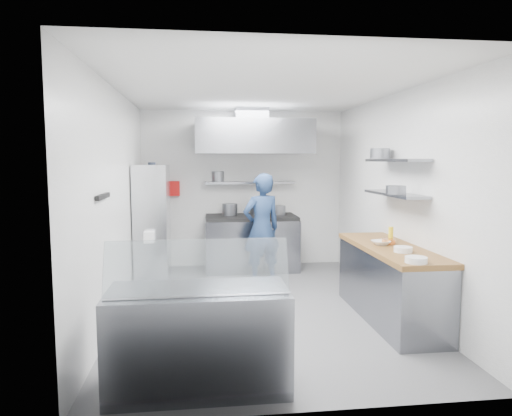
{
  "coord_description": "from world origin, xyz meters",
  "views": [
    {
      "loc": [
        -0.77,
        -5.74,
        1.93
      ],
      "look_at": [
        0.0,
        0.6,
        1.25
      ],
      "focal_mm": 32.0,
      "sensor_mm": 36.0,
      "label": 1
    }
  ],
  "objects": [
    {
      "name": "stock_pot_left",
      "position": [
        -0.27,
        2.22,
        1.06
      ],
      "size": [
        0.27,
        0.27,
        0.2
      ],
      "primitive_type": "cylinder",
      "color": "slate",
      "rests_on": "cooktop"
    },
    {
      "name": "gas_range",
      "position": [
        0.1,
        2.1,
        0.45
      ],
      "size": [
        1.6,
        0.8,
        0.9
      ],
      "primitive_type": "cube",
      "color": "gray",
      "rests_on": "floor"
    },
    {
      "name": "plate_stack_a",
      "position": [
        1.36,
        -1.49,
        0.93
      ],
      "size": [
        0.22,
        0.22,
        0.06
      ],
      "primitive_type": "cylinder",
      "color": "white",
      "rests_on": "prep_counter_top"
    },
    {
      "name": "extractor_hood",
      "position": [
        0.1,
        1.93,
        2.3
      ],
      "size": [
        1.9,
        1.15,
        0.55
      ],
      "primitive_type": "cube",
      "color": "gray",
      "rests_on": "wall_back"
    },
    {
      "name": "copper_pan",
      "position": [
        1.51,
        -0.46,
        0.93
      ],
      "size": [
        0.16,
        0.16,
        0.06
      ],
      "primitive_type": "cylinder",
      "color": "#D47B3C",
      "rests_on": "prep_counter_top"
    },
    {
      "name": "wall_shelf_lower",
      "position": [
        1.64,
        -0.3,
        1.5
      ],
      "size": [
        0.3,
        1.3,
        0.04
      ],
      "primitive_type": "cube",
      "color": "gray",
      "rests_on": "wall_right"
    },
    {
      "name": "hood_duct",
      "position": [
        0.1,
        2.15,
        2.68
      ],
      "size": [
        0.55,
        0.55,
        0.24
      ],
      "primitive_type": "cube",
      "color": "slate",
      "rests_on": "extractor_hood"
    },
    {
      "name": "shelf_pot_c",
      "position": [
        1.53,
        -0.57,
        1.57
      ],
      "size": [
        0.24,
        0.24,
        0.1
      ],
      "primitive_type": "cylinder",
      "color": "slate",
      "rests_on": "wall_shelf_lower"
    },
    {
      "name": "display_glass",
      "position": [
        -0.8,
        -2.12,
        1.07
      ],
      "size": [
        1.47,
        0.19,
        0.42
      ],
      "primitive_type": "cube",
      "rotation": [
        -0.38,
        0.0,
        0.0
      ],
      "color": "silver",
      "rests_on": "display_case"
    },
    {
      "name": "shelf_pot_d",
      "position": [
        1.63,
        0.18,
        2.01
      ],
      "size": [
        0.26,
        0.26,
        0.14
      ],
      "primitive_type": "cylinder",
      "color": "slate",
      "rests_on": "wall_shelf_upper"
    },
    {
      "name": "rack_bin_a",
      "position": [
        -1.53,
        1.01,
        0.8
      ],
      "size": [
        0.14,
        0.18,
        0.16
      ],
      "primitive_type": "cube",
      "color": "white",
      "rests_on": "wire_rack"
    },
    {
      "name": "prep_counter_top",
      "position": [
        1.48,
        -0.6,
        0.87
      ],
      "size": [
        0.65,
        2.04,
        0.06
      ],
      "primitive_type": "cube",
      "color": "brown",
      "rests_on": "prep_counter_base"
    },
    {
      "name": "chef",
      "position": [
        0.17,
        1.23,
        0.86
      ],
      "size": [
        0.73,
        0.59,
        1.72
      ],
      "primitive_type": "imported",
      "rotation": [
        0.0,
        0.0,
        3.47
      ],
      "color": "navy",
      "rests_on": "floor"
    },
    {
      "name": "squeeze_bottle",
      "position": [
        1.62,
        -0.27,
        0.99
      ],
      "size": [
        0.06,
        0.06,
        0.18
      ],
      "primitive_type": "cylinder",
      "color": "yellow",
      "rests_on": "prep_counter_top"
    },
    {
      "name": "mixing_bowl",
      "position": [
        1.39,
        -0.52,
        0.93
      ],
      "size": [
        0.25,
        0.25,
        0.05
      ],
      "primitive_type": "imported",
      "rotation": [
        0.0,
        0.0,
        0.15
      ],
      "color": "white",
      "rests_on": "prep_counter_top"
    },
    {
      "name": "wire_rack",
      "position": [
        -1.53,
        1.51,
        0.93
      ],
      "size": [
        0.5,
        0.9,
        1.85
      ],
      "primitive_type": "cube",
      "color": "silver",
      "rests_on": "floor"
    },
    {
      "name": "rack_jar",
      "position": [
        -1.48,
        1.12,
        1.8
      ],
      "size": [
        0.11,
        0.11,
        0.18
      ],
      "primitive_type": "cylinder",
      "color": "black",
      "rests_on": "wire_rack"
    },
    {
      "name": "wall_front",
      "position": [
        0.0,
        -2.5,
        1.4
      ],
      "size": [
        3.6,
        2.8,
        0.02
      ],
      "primitive_type": "cube",
      "rotation": [
        -1.57,
        0.0,
        0.0
      ],
      "color": "white",
      "rests_on": "floor"
    },
    {
      "name": "knife_strip",
      "position": [
        -1.78,
        -0.9,
        1.55
      ],
      "size": [
        0.04,
        0.55,
        0.05
      ],
      "primitive_type": "cube",
      "color": "black",
      "rests_on": "wall_left"
    },
    {
      "name": "display_case",
      "position": [
        -0.8,
        -2.0,
        0.42
      ],
      "size": [
        1.5,
        0.7,
        0.85
      ],
      "primitive_type": "cube",
      "color": "gray",
      "rests_on": "floor"
    },
    {
      "name": "wall_back",
      "position": [
        0.0,
        2.5,
        1.4
      ],
      "size": [
        3.6,
        2.8,
        0.02
      ],
      "primitive_type": "cube",
      "rotation": [
        1.57,
        0.0,
        0.0
      ],
      "color": "white",
      "rests_on": "floor"
    },
    {
      "name": "over_range_shelf",
      "position": [
        0.1,
        2.34,
        1.52
      ],
      "size": [
        1.6,
        0.3,
        0.04
      ],
      "primitive_type": "cube",
      "color": "gray",
      "rests_on": "wall_back"
    },
    {
      "name": "plate_stack_b",
      "position": [
        1.47,
        -0.96,
        0.93
      ],
      "size": [
        0.2,
        0.2,
        0.06
      ],
      "primitive_type": "cylinder",
      "color": "white",
      "rests_on": "prep_counter_top"
    },
    {
      "name": "wall_shelf_upper",
      "position": [
        1.64,
        -0.3,
        1.92
      ],
      "size": [
        0.3,
        1.3,
        0.04
      ],
      "primitive_type": "cube",
      "color": "gray",
      "rests_on": "wall_right"
    },
    {
      "name": "ceiling",
      "position": [
        0.0,
        0.0,
        2.8
      ],
      "size": [
        5.0,
        5.0,
        0.0
      ],
      "primitive_type": "plane",
      "rotation": [
        3.14,
        0.0,
        0.0
      ],
      "color": "silver",
      "rests_on": "wall_back"
    },
    {
      "name": "stock_pot_right",
      "position": [
        0.59,
        2.16,
        1.04
      ],
      "size": [
        0.26,
        0.26,
        0.16
      ],
      "primitive_type": "cylinder",
      "color": "slate",
      "rests_on": "cooktop"
    },
    {
      "name": "prep_counter_base",
      "position": [
        1.48,
        -0.6,
        0.42
      ],
      "size": [
        0.62,
        2.0,
        0.84
      ],
      "primitive_type": "cube",
      "color": "gray",
      "rests_on": "floor"
    },
    {
      "name": "rack_bin_b",
      "position": [
        -1.53,
        1.39,
        1.3
      ],
      "size": [
        0.13,
        0.17,
        0.15
      ],
      "primitive_type": "cube",
      "color": "yellow",
      "rests_on": "wire_rack"
    },
    {
      "name": "red_firebox",
      "position": [
        -1.25,
        2.44,
        1.42
      ],
      "size": [
        0.22,
        0.1,
        0.26
      ],
      "primitive_type": "cube",
      "color": "red",
      "rests_on": "wall_back"
    },
    {
      "name": "wall_right",
      "position": [
        1.8,
        0.0,
        1.4
      ],
      "size": [
        2.8,
        5.0,
        0.02
      ],
      "primitive_type": "cube",
      "rotation": [
        1.57,
        0.0,
        -1.57
      ],
      "color": "white",
      "rests_on": "floor"
    },
    {
      "name": "shelf_pot_a",
      "position": [
        -0.46,
        2.54,
        1.63
      ],
      "size": [
        0.24,
        0.24,
        0.18
      ],
      "primitive_type": "cylinder",
      "color": "slate",
      "rests_on": "over_range_shelf"
    },
    {
      "name": "cooktop",
      "position": [
        0.1,
        2.1,
        0.93
      ],
      "size": [
        1.57,
        0.78,
        0.06
      ],
      "primitive_type": "cube",
      "color": "black",
      "rests_on": "gas_range"
    },
    {
      "name": "floor",
      "position": [
        0.0,
        0.0,
        0.0
      ],
      "size": [
        5.0,
        5.0,
        0.0
      ],
      "primitive_type": "plane",
      "color": "#4E4E50",
      "rests_on": "ground"
    },
    {
      "name": "stock_pot_mid",
      "position": [
        0.27,
        2.25,
        1.08
      ],
      "size": [
        0.35,
        0.35,
        0.24
      ],
      "primitive_type": "cylinder",
      "color": "slate",
      "rests_on": "cooktop"
    },
    {
      "name": "wall_left",
      "position": [
        -1.8,
        0.0,
        1.4
      ],
      "size": [
        2.8,
        5.0,
        0.02
      ],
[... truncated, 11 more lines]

